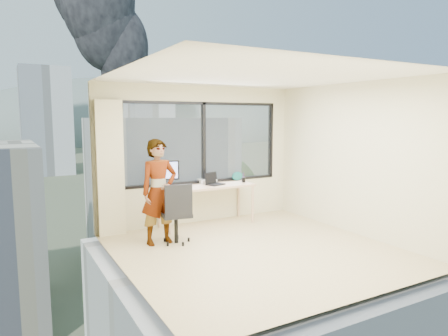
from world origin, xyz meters
TOP-DOWN VIEW (x-y plane):
  - floor at (0.00, 0.00)m, footprint 4.00×4.00m
  - ceiling at (0.00, 0.00)m, footprint 4.00×4.00m
  - wall_front at (0.00, -2.00)m, footprint 4.00×0.01m
  - wall_left at (-2.00, 0.00)m, footprint 0.01×4.00m
  - wall_right at (2.00, 0.00)m, footprint 0.01×4.00m
  - window_wall at (0.05, 2.00)m, footprint 3.30×0.16m
  - curtain at (-1.72, 1.88)m, footprint 0.45×0.14m
  - desk at (0.00, 1.66)m, footprint 1.80×0.60m
  - chair at (-0.93, 0.91)m, footprint 0.59×0.59m
  - person at (-1.16, 1.02)m, footprint 0.65×0.46m
  - monitor at (-0.80, 1.72)m, footprint 0.52×0.21m
  - game_console at (0.14, 1.92)m, footprint 0.32×0.28m
  - laptop at (0.18, 1.64)m, footprint 0.43×0.44m
  - cellphone at (0.12, 1.57)m, footprint 0.12×0.08m
  - pen_cup at (0.80, 1.66)m, footprint 0.09×0.09m
  - handbag at (0.80, 1.90)m, footprint 0.24×0.14m
  - exterior_ground at (0.00, 120.00)m, footprint 400.00×400.00m
  - near_bldg_b at (12.00, 38.00)m, footprint 14.00×13.00m
  - near_bldg_c at (30.00, 28.00)m, footprint 12.00×10.00m
  - far_tower_b at (8.00, 120.00)m, footprint 13.00×13.00m
  - far_tower_c at (45.00, 140.00)m, footprint 15.00×15.00m
  - hill_b at (100.00, 320.00)m, footprint 300.00×220.00m
  - tree_b at (4.00, 18.00)m, footprint 7.60×7.60m
  - tree_c at (22.00, 40.00)m, footprint 8.40×8.40m
  - smoke_plume_b at (55.00, 170.00)m, footprint 30.00×18.00m

SIDE VIEW (x-z plane):
  - exterior_ground at x=0.00m, z-range -14.02..-13.98m
  - hill_b at x=100.00m, z-range -62.00..34.00m
  - tree_b at x=4.00m, z-range -14.00..-5.00m
  - near_bldg_c at x=30.00m, z-range -14.00..-4.00m
  - tree_c at x=22.00m, z-range -14.00..-4.00m
  - near_bldg_b at x=12.00m, z-range -14.00..2.00m
  - far_tower_c at x=45.00m, z-range -14.00..12.00m
  - floor at x=0.00m, z-range -0.01..0.01m
  - desk at x=0.00m, z-range 0.00..0.75m
  - chair at x=-0.93m, z-range 0.00..1.00m
  - cellphone at x=0.12m, z-range 0.75..0.76m
  - game_console at x=0.14m, z-range 0.75..0.83m
  - pen_cup at x=0.80m, z-range 0.75..0.84m
  - person at x=-1.16m, z-range 0.00..1.68m
  - handbag at x=0.80m, z-range 0.75..0.93m
  - laptop at x=0.18m, z-range 0.75..0.96m
  - far_tower_b at x=8.00m, z-range -14.00..16.00m
  - monitor at x=-0.80m, z-range 0.75..1.26m
  - curtain at x=-1.72m, z-range 0.00..2.30m
  - wall_front at x=0.00m, z-range 0.00..2.60m
  - wall_left at x=-2.00m, z-range 0.00..2.60m
  - wall_right at x=2.00m, z-range 0.00..2.60m
  - window_wall at x=0.05m, z-range 0.75..2.30m
  - ceiling at x=0.00m, z-range 2.60..2.60m
  - smoke_plume_b at x=55.00m, z-range -8.00..62.00m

